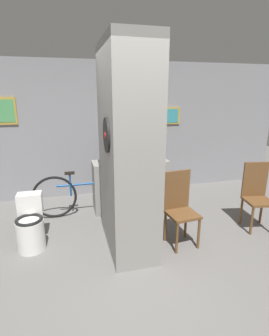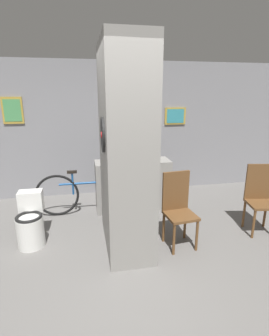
{
  "view_description": "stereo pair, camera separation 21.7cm",
  "coord_description": "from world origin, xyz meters",
  "px_view_note": "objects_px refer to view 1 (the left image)",
  "views": [
    {
      "loc": [
        -0.58,
        -2.54,
        2.01
      ],
      "look_at": [
        0.34,
        1.02,
        0.95
      ],
      "focal_mm": 28.0,
      "sensor_mm": 36.0,
      "label": 1
    },
    {
      "loc": [
        -0.37,
        -2.59,
        2.01
      ],
      "look_at": [
        0.34,
        1.02,
        0.95
      ],
      "focal_mm": 28.0,
      "sensor_mm": 36.0,
      "label": 2
    }
  ],
  "objects_px": {
    "chair_by_doorway": "(257,193)",
    "bottle_tall": "(120,154)",
    "toilet": "(30,226)",
    "chair_near_pillar": "(180,206)",
    "bicycle": "(87,193)"
  },
  "relations": [
    {
      "from": "bicycle",
      "to": "bottle_tall",
      "type": "bearing_deg",
      "value": 8.37
    },
    {
      "from": "chair_near_pillar",
      "to": "bicycle",
      "type": "distance_m",
      "value": 1.66
    },
    {
      "from": "bottle_tall",
      "to": "toilet",
      "type": "bearing_deg",
      "value": -146.94
    },
    {
      "from": "chair_by_doorway",
      "to": "bottle_tall",
      "type": "xyz_separation_m",
      "value": [
        -1.86,
        1.16,
        0.46
      ]
    },
    {
      "from": "bottle_tall",
      "to": "chair_near_pillar",
      "type": "bearing_deg",
      "value": -66.62
    },
    {
      "from": "toilet",
      "to": "chair_by_doorway",
      "type": "relative_size",
      "value": 0.7
    },
    {
      "from": "chair_by_doorway",
      "to": "bottle_tall",
      "type": "distance_m",
      "value": 2.24
    },
    {
      "from": "toilet",
      "to": "bottle_tall",
      "type": "bearing_deg",
      "value": 33.06
    },
    {
      "from": "toilet",
      "to": "chair_by_doorway",
      "type": "distance_m",
      "value": 3.29
    },
    {
      "from": "toilet",
      "to": "bicycle",
      "type": "xyz_separation_m",
      "value": [
        0.82,
        0.83,
        0.07
      ]
    },
    {
      "from": "bottle_tall",
      "to": "bicycle",
      "type": "bearing_deg",
      "value": -171.63
    },
    {
      "from": "bicycle",
      "to": "bottle_tall",
      "type": "distance_m",
      "value": 0.87
    },
    {
      "from": "toilet",
      "to": "bottle_tall",
      "type": "distance_m",
      "value": 1.82
    },
    {
      "from": "toilet",
      "to": "chair_near_pillar",
      "type": "distance_m",
      "value": 2.01
    },
    {
      "from": "chair_near_pillar",
      "to": "bottle_tall",
      "type": "distance_m",
      "value": 1.47
    }
  ]
}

